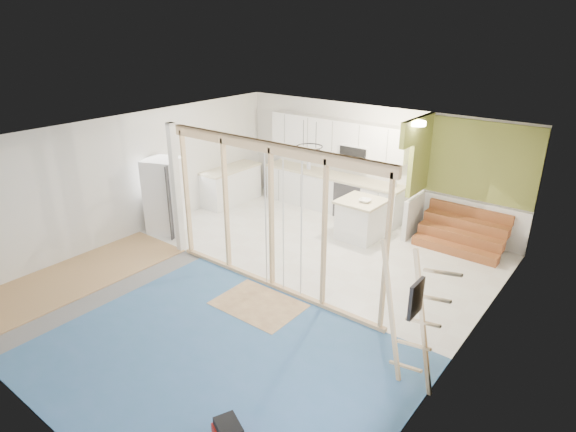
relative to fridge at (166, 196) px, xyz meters
The scene contains 16 objects.
room 3.11m from the fridge, ahead, with size 7.01×8.01×2.61m.
floor_overlays 3.25m from the fridge, ahead, with size 7.00×8.00×0.03m.
stud_frame 2.94m from the fridge, ahead, with size 4.66×0.14×2.60m.
base_cabinets 3.27m from the fridge, 63.73° to the left, with size 4.45×2.24×0.93m.
upper_cabinets 4.14m from the fridge, 56.76° to the left, with size 3.60×0.41×0.85m.
green_partition 6.02m from the fridge, 32.22° to the left, with size 2.25×1.51×2.60m.
pot_rack 3.31m from the fridge, 27.75° to the left, with size 0.52×0.52×0.72m.
sheathing_panel 6.99m from the fridge, 20.58° to the right, with size 0.02×4.00×2.60m, color tan.
electrical_panel 6.78m from the fridge, 15.95° to the right, with size 0.04×0.30×0.40m, color #35353A.
ceiling_light 5.40m from the fridge, 29.84° to the left, with size 0.32×0.32×0.08m, color #FFEABF.
fridge is the anchor object (origin of this frame).
island 4.20m from the fridge, 32.52° to the left, with size 0.91×0.91×0.88m.
bowl 4.25m from the fridge, 31.17° to the left, with size 0.25×0.25×0.06m, color white.
soap_bottle_a 3.58m from the fridge, 65.95° to the left, with size 0.11×0.11×0.29m, color #B5B8C9.
soap_bottle_b 5.00m from the fridge, 41.48° to the left, with size 0.08×0.08×0.17m, color silver.
ladder 6.35m from the fridge, 11.48° to the right, with size 1.02×0.08×1.90m.
Camera 1 is at (5.03, -5.62, 4.34)m, focal length 30.00 mm.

